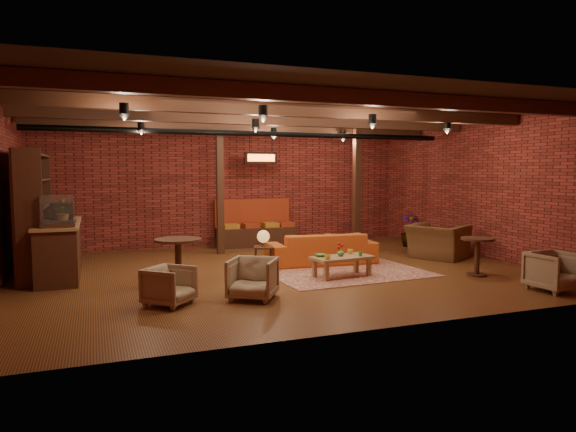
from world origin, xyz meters
name	(u,v)px	position (x,y,z in m)	size (l,w,h in m)	color
floor	(280,271)	(0.00, 0.00, 0.00)	(10.00, 10.00, 0.00)	#3C1E0F
ceiling	(280,110)	(0.00, 0.00, 3.20)	(10.00, 8.00, 0.02)	black
wall_back	(230,186)	(0.00, 4.00, 1.60)	(10.00, 0.02, 3.20)	maroon
wall_front	(388,204)	(0.00, -4.00, 1.60)	(10.00, 0.02, 3.20)	maroon
wall_right	(482,189)	(5.00, 0.00, 1.60)	(0.02, 8.00, 3.20)	maroon
ceiling_beams	(280,116)	(0.00, 0.00, 3.08)	(9.80, 6.40, 0.22)	#331E11
ceiling_pipe	(256,134)	(0.00, 1.60, 2.85)	(0.12, 0.12, 9.60)	black
post_left	(220,188)	(-0.60, 2.60, 1.60)	(0.16, 0.16, 3.20)	#331E11
post_right	(357,187)	(2.80, 2.00, 1.60)	(0.16, 0.16, 3.20)	#331E11
service_counter	(59,235)	(-4.10, 1.00, 0.80)	(0.80, 2.50, 1.60)	#331E11
plant_counter	(64,212)	(-4.00, 1.20, 1.22)	(0.35, 0.39, 0.30)	#337F33
shelving_hutch	(35,214)	(-4.50, 1.10, 1.20)	(0.52, 2.00, 2.40)	#331E11
banquette	(256,227)	(0.60, 3.55, 0.50)	(2.10, 0.70, 1.00)	#A1351A
service_sign	(261,158)	(0.60, 3.10, 2.35)	(0.86, 0.06, 0.30)	#FF6219
ceiling_spotlights	(280,128)	(0.00, 0.00, 2.86)	(6.40, 4.40, 0.28)	black
rug	(344,271)	(1.19, -0.50, 0.01)	(3.09, 2.36, 0.01)	maroon
sofa	(321,248)	(1.12, 0.47, 0.34)	(2.33, 0.91, 0.68)	#B74D19
coffee_table	(341,259)	(0.90, -0.93, 0.35)	(1.22, 0.72, 0.65)	olive
side_table_lamp	(263,240)	(-0.25, 0.31, 0.62)	(0.47, 0.47, 0.81)	#331E11
round_table_left	(178,254)	(-2.12, -0.68, 0.57)	(0.81, 0.81, 0.85)	#331E11
armchair_a	(169,284)	(-2.44, -1.86, 0.32)	(0.63, 0.59, 0.64)	#B9AF8F
armchair_b	(253,276)	(-1.17, -1.95, 0.36)	(0.70, 0.66, 0.72)	#B9AF8F
armchair_right	(438,236)	(3.93, 0.16, 0.53)	(1.20, 0.78, 1.05)	brown
side_table_book	(440,235)	(4.14, 0.38, 0.50)	(0.56, 0.56, 0.56)	#331E11
round_table_right	(477,250)	(3.40, -1.74, 0.49)	(0.63, 0.63, 0.73)	#331E11
armchair_far	(554,269)	(3.72, -3.22, 0.37)	(0.71, 0.66, 0.73)	#B9AF8F
plant_tall	(410,198)	(4.40, 1.98, 1.30)	(1.46, 1.46, 2.61)	#4C7F4C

